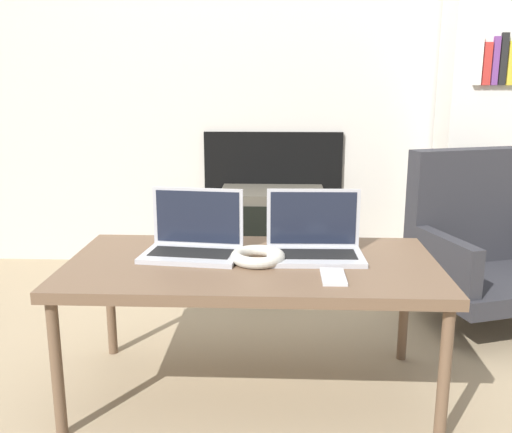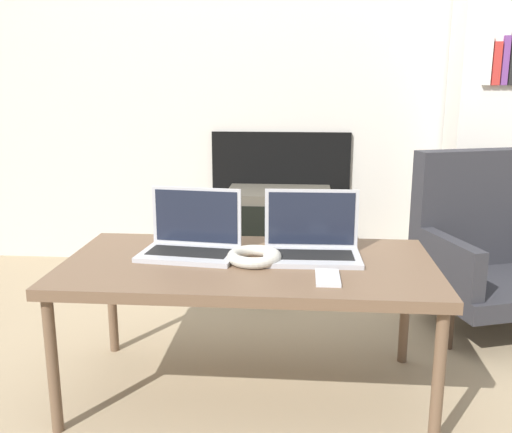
{
  "view_description": "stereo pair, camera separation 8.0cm",
  "coord_description": "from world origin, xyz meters",
  "px_view_note": "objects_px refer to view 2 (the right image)",
  "views": [
    {
      "loc": [
        0.09,
        -1.62,
        1.06
      ],
      "look_at": [
        0.0,
        0.47,
        0.56
      ],
      "focal_mm": 40.0,
      "sensor_mm": 36.0,
      "label": 1
    },
    {
      "loc": [
        0.17,
        -1.62,
        1.06
      ],
      "look_at": [
        0.0,
        0.47,
        0.56
      ],
      "focal_mm": 40.0,
      "sensor_mm": 36.0,
      "label": 2
    }
  ],
  "objects_px": {
    "laptop_right": "(312,242)",
    "laptop_left": "(192,239)",
    "tv": "(279,233)",
    "armchair": "(492,244)",
    "headphones": "(254,257)",
    "phone": "(328,278)"
  },
  "relations": [
    {
      "from": "tv",
      "to": "headphones",
      "type": "bearing_deg",
      "value": -91.3
    },
    {
      "from": "laptop_right",
      "to": "phone",
      "type": "distance_m",
      "value": 0.24
    },
    {
      "from": "laptop_left",
      "to": "phone",
      "type": "xyz_separation_m",
      "value": [
        0.46,
        -0.23,
        -0.05
      ]
    },
    {
      "from": "headphones",
      "to": "tv",
      "type": "distance_m",
      "value": 1.29
    },
    {
      "from": "laptop_left",
      "to": "tv",
      "type": "relative_size",
      "value": 0.61
    },
    {
      "from": "laptop_right",
      "to": "phone",
      "type": "height_order",
      "value": "laptop_right"
    },
    {
      "from": "laptop_right",
      "to": "laptop_left",
      "type": "bearing_deg",
      "value": 178.59
    },
    {
      "from": "tv",
      "to": "armchair",
      "type": "relative_size",
      "value": 0.73
    },
    {
      "from": "laptop_left",
      "to": "phone",
      "type": "distance_m",
      "value": 0.51
    },
    {
      "from": "laptop_left",
      "to": "phone",
      "type": "height_order",
      "value": "laptop_left"
    },
    {
      "from": "armchair",
      "to": "headphones",
      "type": "bearing_deg",
      "value": -162.66
    },
    {
      "from": "laptop_left",
      "to": "tv",
      "type": "bearing_deg",
      "value": 84.48
    },
    {
      "from": "headphones",
      "to": "tv",
      "type": "relative_size",
      "value": 0.32
    },
    {
      "from": "laptop_left",
      "to": "headphones",
      "type": "xyz_separation_m",
      "value": [
        0.22,
        -0.08,
        -0.03
      ]
    },
    {
      "from": "laptop_right",
      "to": "phone",
      "type": "relative_size",
      "value": 2.24
    },
    {
      "from": "headphones",
      "to": "phone",
      "type": "height_order",
      "value": "headphones"
    },
    {
      "from": "laptop_right",
      "to": "armchair",
      "type": "bearing_deg",
      "value": 36.76
    },
    {
      "from": "laptop_right",
      "to": "tv",
      "type": "xyz_separation_m",
      "value": [
        -0.16,
        1.18,
        -0.29
      ]
    },
    {
      "from": "phone",
      "to": "laptop_right",
      "type": "bearing_deg",
      "value": 101.47
    },
    {
      "from": "phone",
      "to": "armchair",
      "type": "distance_m",
      "value": 1.16
    },
    {
      "from": "armchair",
      "to": "tv",
      "type": "bearing_deg",
      "value": 131.98
    },
    {
      "from": "headphones",
      "to": "armchair",
      "type": "relative_size",
      "value": 0.23
    }
  ]
}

